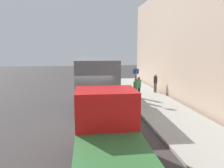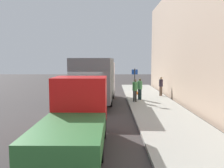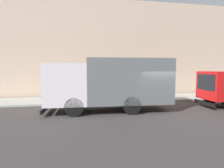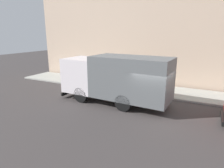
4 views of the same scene
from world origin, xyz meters
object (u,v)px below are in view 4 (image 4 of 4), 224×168
at_px(pedestrian_standing, 113,72).
at_px(pedestrian_third, 131,80).
at_px(large_utility_truck, 115,77).
at_px(pedestrian_walking, 122,78).
at_px(traffic_cone_orange, 94,81).
at_px(street_sign_post, 132,74).

xyz_separation_m(pedestrian_standing, pedestrian_third, (-2.51, -2.87, 0.01)).
bearing_deg(pedestrian_standing, large_utility_truck, 143.01).
distance_m(pedestrian_walking, pedestrian_standing, 2.81).
relative_size(pedestrian_third, traffic_cone_orange, 2.64).
xyz_separation_m(pedestrian_standing, street_sign_post, (-2.55, -2.97, 0.57)).
relative_size(pedestrian_standing, pedestrian_third, 0.98).
distance_m(pedestrian_third, traffic_cone_orange, 3.88).
height_order(large_utility_truck, pedestrian_walking, large_utility_truck).
bearing_deg(traffic_cone_orange, large_utility_truck, -131.20).
bearing_deg(traffic_cone_orange, pedestrian_walking, -90.06).
relative_size(pedestrian_walking, pedestrian_third, 0.99).
xyz_separation_m(pedestrian_standing, traffic_cone_orange, (-2.04, 0.94, -0.56)).
distance_m(pedestrian_standing, traffic_cone_orange, 2.31).
relative_size(pedestrian_third, street_sign_post, 0.69).
xyz_separation_m(traffic_cone_orange, street_sign_post, (-0.51, -3.91, 1.13)).
xyz_separation_m(pedestrian_walking, pedestrian_standing, (2.04, 1.93, 0.01)).
distance_m(large_utility_truck, pedestrian_third, 2.96).
bearing_deg(pedestrian_third, pedestrian_walking, -102.89).
relative_size(traffic_cone_orange, street_sign_post, 0.26).
relative_size(pedestrian_standing, street_sign_post, 0.67).
height_order(traffic_cone_orange, street_sign_post, street_sign_post).
distance_m(pedestrian_walking, pedestrian_third, 1.05).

